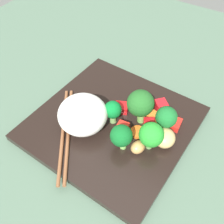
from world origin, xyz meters
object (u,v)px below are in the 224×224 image
at_px(rice_mound, 83,114).
at_px(carrot_slice_0, 156,123).
at_px(broccoli_floret_0, 151,135).
at_px(square_plate, 113,123).
at_px(chopstick_pair, 66,132).

xyz_separation_m(rice_mound, carrot_slice_0, (0.07, -0.11, -0.03)).
bearing_deg(broccoli_floret_0, rice_mound, 100.18).
relative_size(square_plate, carrot_slice_0, 12.38).
height_order(square_plate, rice_mound, rice_mound).
bearing_deg(carrot_slice_0, rice_mound, 123.61).
height_order(broccoli_floret_0, carrot_slice_0, broccoli_floret_0).
bearing_deg(carrot_slice_0, chopstick_pair, 129.47).
bearing_deg(square_plate, rice_mound, 133.63).
relative_size(broccoli_floret_0, chopstick_pair, 0.31).
height_order(carrot_slice_0, chopstick_pair, chopstick_pair).
height_order(broccoli_floret_0, chopstick_pair, broccoli_floret_0).
distance_m(square_plate, chopstick_pair, 0.09).
bearing_deg(rice_mound, broccoli_floret_0, -79.82).
distance_m(rice_mound, broccoli_floret_0, 0.13).
relative_size(rice_mound, carrot_slice_0, 3.96).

